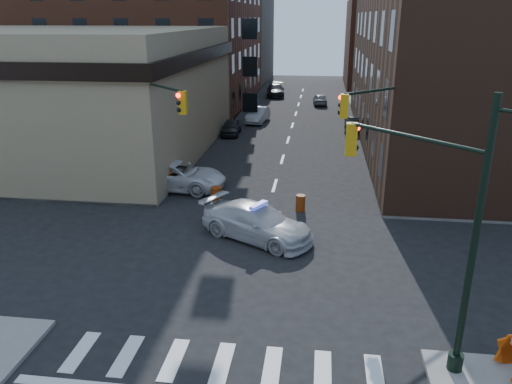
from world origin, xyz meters
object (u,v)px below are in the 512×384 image
(parked_car_wnear, at_px, (231,127))
(parked_car_enear, at_px, (352,124))
(barrel_bank, at_px, (216,196))
(pickup, at_px, (176,176))
(pedestrian_a, at_px, (112,185))
(barrel_road, at_px, (301,203))
(barricade_nw_a, at_px, (162,181))
(parked_car_wfar, at_px, (258,115))
(pedestrian_b, at_px, (120,169))
(police_car, at_px, (257,222))

(parked_car_wnear, relative_size, parked_car_enear, 0.96)
(parked_car_enear, distance_m, barrel_bank, 21.73)
(pickup, xyz_separation_m, barrel_bank, (2.93, -2.45, -0.30))
(pedestrian_a, height_order, barrel_bank, pedestrian_a)
(parked_car_enear, height_order, pedestrian_a, pedestrian_a)
(pedestrian_a, distance_m, barrel_road, 10.48)
(barrel_road, bearing_deg, barrel_bank, 177.25)
(parked_car_wnear, height_order, barrel_road, parked_car_wnear)
(barrel_road, relative_size, barricade_nw_a, 0.65)
(parked_car_wnear, height_order, barricade_nw_a, parked_car_wnear)
(parked_car_wfar, relative_size, parked_car_enear, 1.12)
(parked_car_wfar, distance_m, pedestrian_b, 20.81)
(pedestrian_b, distance_m, barrel_road, 11.70)
(barrel_road, bearing_deg, barricade_nw_a, 166.38)
(pickup, distance_m, barrel_bank, 3.83)
(pickup, bearing_deg, pedestrian_b, 88.28)
(parked_car_wfar, xyz_separation_m, barrel_bank, (0.58, -22.80, -0.21))
(parked_car_enear, bearing_deg, pedestrian_b, 49.89)
(parked_car_wnear, distance_m, parked_car_wfar, 5.88)
(barrel_road, bearing_deg, parked_car_wfar, 102.73)
(parked_car_wfar, bearing_deg, parked_car_enear, -10.78)
(pedestrian_a, distance_m, barrel_bank, 5.86)
(pedestrian_a, bearing_deg, barrel_bank, 22.73)
(parked_car_wfar, distance_m, pedestrian_a, 23.62)
(pickup, xyz_separation_m, barricade_nw_a, (-0.70, -0.67, -0.16))
(barricade_nw_a, bearing_deg, parked_car_wfar, 70.79)
(police_car, height_order, parked_car_wnear, police_car)
(pickup, bearing_deg, barrel_road, -104.39)
(police_car, height_order, pedestrian_a, pedestrian_a)
(pedestrian_b, bearing_deg, pickup, -34.00)
(police_car, bearing_deg, barricade_nw_a, 76.48)
(pedestrian_a, bearing_deg, parked_car_wfar, 97.69)
(police_car, height_order, barricade_nw_a, police_car)
(pickup, distance_m, parked_car_enear, 20.92)
(pedestrian_b, relative_size, barricade_nw_a, 1.23)
(pedestrian_a, distance_m, barricade_nw_a, 3.00)
(pedestrian_b, bearing_deg, barrel_road, -42.65)
(barrel_road, bearing_deg, pedestrian_b, 164.52)
(parked_car_enear, bearing_deg, pedestrian_a, 56.05)
(barrel_road, xyz_separation_m, barricade_nw_a, (-8.25, 2.00, 0.22))
(police_car, bearing_deg, barrel_bank, 63.26)
(pickup, xyz_separation_m, parked_car_wfar, (2.35, 20.35, -0.09))
(pickup, bearing_deg, parked_car_enear, -27.60)
(police_car, relative_size, pickup, 0.94)
(parked_car_wfar, height_order, barrel_bank, parked_car_wfar)
(police_car, relative_size, pedestrian_b, 3.32)
(parked_car_wfar, xyz_separation_m, pedestrian_a, (-5.26, -23.03, 0.26))
(police_car, distance_m, parked_car_wfar, 26.99)
(barrel_bank, bearing_deg, pedestrian_b, 156.43)
(barrel_road, height_order, barrel_bank, barrel_bank)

